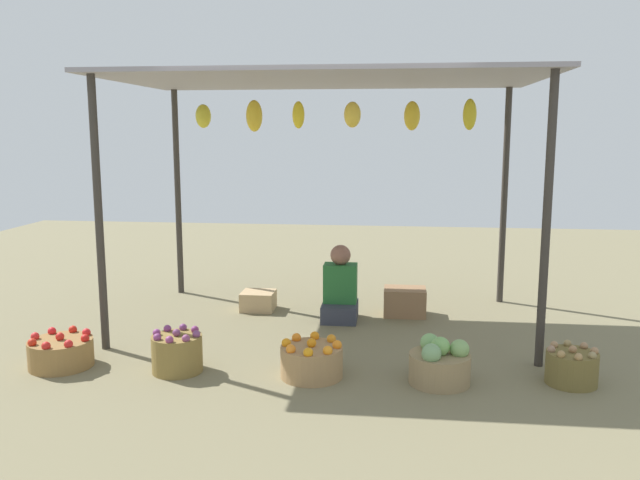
{
  "coord_description": "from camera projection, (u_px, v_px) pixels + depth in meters",
  "views": [
    {
      "loc": [
        0.67,
        -6.4,
        1.92
      ],
      "look_at": [
        0.0,
        -0.59,
        0.95
      ],
      "focal_mm": 36.57,
      "sensor_mm": 36.0,
      "label": 1
    }
  ],
  "objects": [
    {
      "name": "wooden_crate_stacked_rear",
      "position": [
        258.0,
        301.0,
        7.11
      ],
      "size": [
        0.35,
        0.33,
        0.2
      ],
      "primitive_type": "cube",
      "color": "tan",
      "rests_on": "ground"
    },
    {
      "name": "basket_red_tomatoes",
      "position": [
        61.0,
        352.0,
        5.39
      ],
      "size": [
        0.52,
        0.52,
        0.29
      ],
      "color": "olive",
      "rests_on": "ground"
    },
    {
      "name": "wooden_crate_near_vendor",
      "position": [
        405.0,
        302.0,
        6.9
      ],
      "size": [
        0.44,
        0.34,
        0.29
      ],
      "primitive_type": "cube",
      "color": "#916A48",
      "rests_on": "ground"
    },
    {
      "name": "market_stall_structure",
      "position": [
        327.0,
        95.0,
        6.29
      ],
      "size": [
        4.07,
        2.39,
        2.44
      ],
      "color": "#38332D",
      "rests_on": "ground"
    },
    {
      "name": "vendor_person",
      "position": [
        340.0,
        291.0,
        6.72
      ],
      "size": [
        0.36,
        0.44,
        0.78
      ],
      "color": "#343846",
      "rests_on": "ground"
    },
    {
      "name": "basket_potatoes",
      "position": [
        572.0,
        367.0,
        5.01
      ],
      "size": [
        0.39,
        0.39,
        0.31
      ],
      "color": "brown",
      "rests_on": "ground"
    },
    {
      "name": "basket_cabbages",
      "position": [
        440.0,
        364.0,
        5.02
      ],
      "size": [
        0.47,
        0.47,
        0.37
      ],
      "color": "#937B55",
      "rests_on": "ground"
    },
    {
      "name": "basket_oranges",
      "position": [
        312.0,
        361.0,
        5.16
      ],
      "size": [
        0.5,
        0.5,
        0.31
      ],
      "color": "#A37D51",
      "rests_on": "ground"
    },
    {
      "name": "ground_plane",
      "position": [
        327.0,
        322.0,
        6.66
      ],
      "size": [
        14.0,
        14.0,
        0.0
      ],
      "primitive_type": "plane",
      "color": "#787051"
    },
    {
      "name": "basket_purple_onions",
      "position": [
        177.0,
        353.0,
        5.27
      ],
      "size": [
        0.41,
        0.41,
        0.36
      ],
      "color": "olive",
      "rests_on": "ground"
    }
  ]
}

